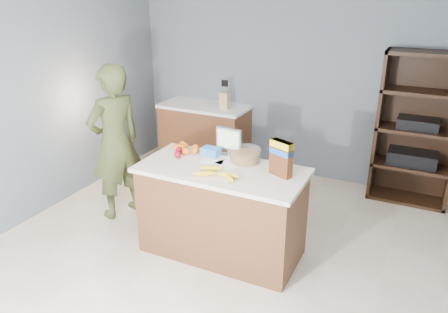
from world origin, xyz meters
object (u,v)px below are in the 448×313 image
at_px(counter_peninsula, 222,214).
at_px(shelving_unit, 417,132).
at_px(tv, 229,140).
at_px(cereal_box, 281,156).
at_px(person, 115,143).

distance_m(counter_peninsula, shelving_unit, 2.61).
xyz_separation_m(shelving_unit, tv, (-1.63, -1.72, 0.19)).
relative_size(counter_peninsula, cereal_box, 4.82).
bearing_deg(counter_peninsula, person, 172.12).
relative_size(counter_peninsula, tv, 5.53).
height_order(counter_peninsula, cereal_box, cereal_box).
bearing_deg(shelving_unit, cereal_box, -117.29).
relative_size(counter_peninsula, shelving_unit, 0.87).
bearing_deg(person, shelving_unit, 141.90).
height_order(shelving_unit, cereal_box, shelving_unit).
bearing_deg(tv, cereal_box, -20.98).
relative_size(shelving_unit, cereal_box, 5.56).
xyz_separation_m(shelving_unit, person, (-2.94, -1.86, 0.00)).
height_order(counter_peninsula, shelving_unit, shelving_unit).
height_order(person, cereal_box, person).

